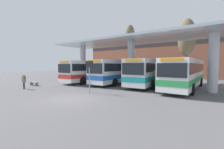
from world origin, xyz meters
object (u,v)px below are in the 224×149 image
Objects in this scene: transit_bus_center_bay at (122,71)px; transit_bus_far_right_bay at (185,73)px; waiting_bench_mid_platform at (34,83)px; poplar_tree_behind_left at (187,38)px; poplar_tree_behind_right at (130,37)px; info_sign_platform at (89,70)px; pedestrian_waiting at (24,80)px; transit_bus_right_bay at (151,71)px; transit_bus_left_bay at (92,70)px.

transit_bus_center_bay is 1.02× the size of transit_bus_far_right_bay.
waiting_bench_mid_platform is 0.17× the size of poplar_tree_behind_left.
poplar_tree_behind_right is at bearing -70.45° from transit_bus_center_bay.
info_sign_platform reaches higher than pedestrian_waiting.
transit_bus_right_bay is 3.88× the size of info_sign_platform.
waiting_bench_mid_platform is 0.15× the size of poplar_tree_behind_right.
pedestrian_waiting is (-10.05, -10.99, -0.84)m from transit_bus_right_bay.
poplar_tree_behind_right reaches higher than transit_bus_far_right_bay.
transit_bus_center_bay is 11.74m from waiting_bench_mid_platform.
transit_bus_left_bay is at bearing 7.56° from transit_bus_right_bay.
transit_bus_right_bay is 7.21× the size of pedestrian_waiting.
transit_bus_right_bay reaches higher than transit_bus_center_bay.
pedestrian_waiting is at bearing 37.20° from transit_bus_far_right_bay.
transit_bus_left_bay is 10.82m from poplar_tree_behind_right.
pedestrian_waiting is at bearing -162.40° from info_sign_platform.
transit_bus_far_right_bay is 10.48m from info_sign_platform.
poplar_tree_behind_right reaches higher than transit_bus_center_bay.
transit_bus_right_bay is (4.47, 0.03, 0.02)m from transit_bus_center_bay.
transit_bus_right_bay reaches higher than pedestrian_waiting.
transit_bus_left_bay is 0.90× the size of transit_bus_far_right_bay.
poplar_tree_behind_left is (5.78, 14.24, 4.43)m from info_sign_platform.
poplar_tree_behind_right is (4.98, 16.09, 7.58)m from waiting_bench_mid_platform.
transit_bus_far_right_bay is at bearing 169.52° from transit_bus_right_bay.
transit_bus_center_bay reaches higher than info_sign_platform.
poplar_tree_behind_right is at bearing 171.06° from poplar_tree_behind_left.
info_sign_platform is at bearing 1.54° from waiting_bench_mid_platform.
poplar_tree_behind_left is (-0.91, 6.18, 4.77)m from transit_bus_far_right_bay.
info_sign_platform is at bearing 15.08° from pedestrian_waiting.
transit_bus_left_bay is 6.63× the size of pedestrian_waiting.
poplar_tree_behind_left is 0.90× the size of poplar_tree_behind_right.
transit_bus_left_bay is at bearing 131.03° from info_sign_platform.
poplar_tree_behind_left reaches higher than pedestrian_waiting.
transit_bus_right_bay is 14.92m from pedestrian_waiting.
transit_bus_far_right_bay reaches higher than waiting_bench_mid_platform.
transit_bus_right_bay is 1.23× the size of poplar_tree_behind_left.
poplar_tree_behind_right reaches higher than poplar_tree_behind_left.
transit_bus_center_bay is 1.16× the size of poplar_tree_behind_right.
transit_bus_far_right_bay is 3.97× the size of info_sign_platform.
poplar_tree_behind_left is at bearing -80.85° from transit_bus_far_right_bay.
transit_bus_left_bay is 8.16m from waiting_bench_mid_platform.
transit_bus_right_bay is at bearing -170.71° from transit_bus_left_bay.
waiting_bench_mid_platform is 9.55m from info_sign_platform.
poplar_tree_behind_right is (-4.40, 15.84, 5.81)m from info_sign_platform.
transit_bus_far_right_bay is 7.50× the size of waiting_bench_mid_platform.
pedestrian_waiting is at bearing -46.67° from waiting_bench_mid_platform.
pedestrian_waiting is at bearing -99.38° from poplar_tree_behind_right.
transit_bus_right_bay reaches higher than transit_bus_left_bay.
transit_bus_far_right_bay is at bearing 33.92° from pedestrian_waiting.
transit_bus_left_bay is 4.62m from transit_bus_center_bay.
transit_bus_right_bay is 0.98× the size of transit_bus_far_right_bay.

